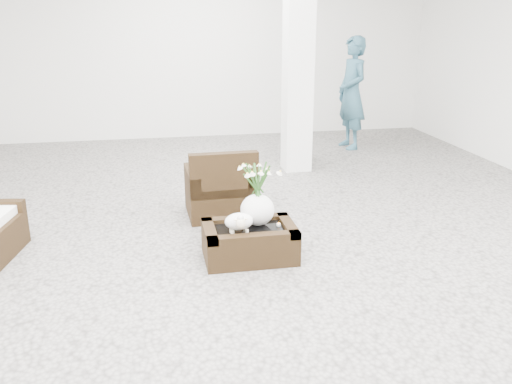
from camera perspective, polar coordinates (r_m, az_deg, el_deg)
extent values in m
plane|color=gray|center=(5.82, -0.19, -5.51)|extent=(11.00, 11.00, 0.00)
cube|color=white|center=(8.35, 4.43, 14.07)|extent=(0.40, 0.40, 3.50)
cube|color=#301F0E|center=(5.46, -0.68, -5.36)|extent=(0.90, 0.60, 0.31)
ellipsoid|color=white|center=(5.25, -1.79, -3.27)|extent=(0.28, 0.23, 0.21)
cylinder|color=white|center=(5.47, 2.37, -3.39)|extent=(0.04, 0.04, 0.03)
cube|color=#301F0E|center=(6.58, -3.77, 1.18)|extent=(0.81, 0.78, 0.84)
imported|color=#315A6D|center=(9.99, 9.95, 10.10)|extent=(0.55, 0.77, 1.97)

